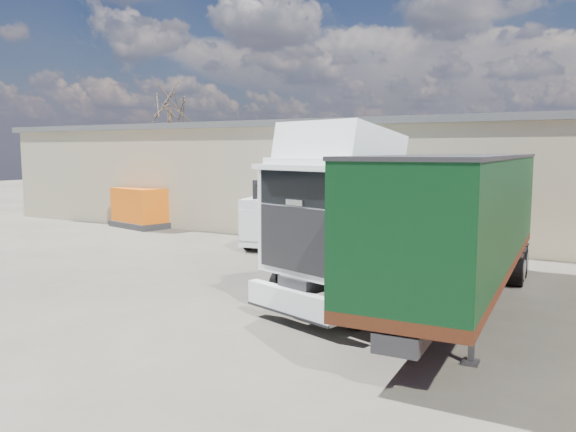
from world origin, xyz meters
The scene contains 7 objects.
ground centered at (0.00, 0.00, 0.00)m, with size 120.00×120.00×0.00m, color black.
warehouse centered at (-6.00, 16.00, 2.66)m, with size 30.60×12.60×5.42m.
bare_tree centered at (-18.00, 20.00, 7.92)m, with size 4.00×4.00×9.60m.
tractor_unit centered at (3.88, 0.87, 1.93)m, with size 4.64×7.18×4.59m.
box_trailer centered at (6.22, 2.09, 2.33)m, with size 2.70×11.55×3.82m.
panel_van centered at (-2.38, 8.37, 1.06)m, with size 3.06×5.36×2.06m.
orange_skip centered at (-11.41, 9.80, 0.88)m, with size 3.66×2.79×2.03m.
Camera 1 is at (8.92, -11.99, 3.90)m, focal length 35.00 mm.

